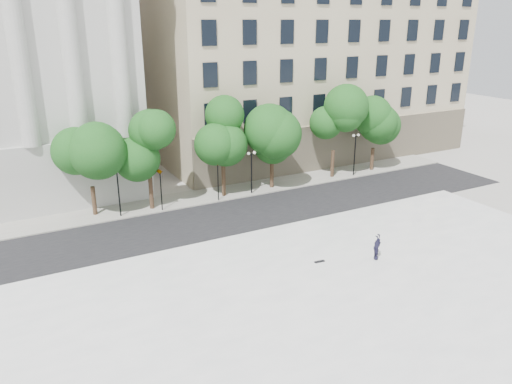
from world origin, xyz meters
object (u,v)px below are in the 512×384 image
at_px(person_lying, 376,256).
at_px(skateboard, 320,262).
at_px(traffic_light_west, 160,169).
at_px(traffic_light_east, 218,162).

distance_m(person_lying, skateboard, 3.76).
xyz_separation_m(traffic_light_west, traffic_light_east, (5.21, 0.00, -0.12)).
height_order(traffic_light_west, skateboard, traffic_light_west).
bearing_deg(person_lying, traffic_light_east, 82.27).
distance_m(traffic_light_west, traffic_light_east, 5.21).
xyz_separation_m(traffic_light_west, skateboard, (5.80, -14.78, -3.24)).
xyz_separation_m(person_lying, skateboard, (-3.46, 1.45, -0.20)).
distance_m(traffic_light_east, person_lying, 16.98).
xyz_separation_m(traffic_light_east, skateboard, (0.59, -14.78, -3.12)).
relative_size(traffic_light_east, person_lying, 2.36).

